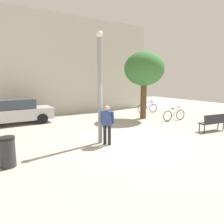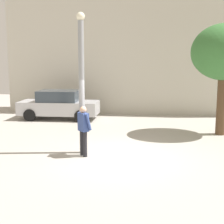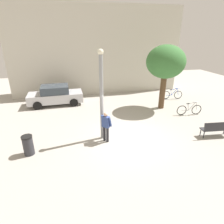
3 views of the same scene
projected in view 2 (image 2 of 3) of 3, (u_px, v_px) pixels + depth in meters
The scene contains 5 objects.
ground_plane at pixel (117, 157), 10.40m from camera, with size 36.00×36.00×0.00m, color #A8A399.
building_facade at pixel (136, 48), 19.16m from camera, with size 15.51×2.00×7.70m, color beige.
lamppost at pixel (82, 80), 10.56m from camera, with size 0.28×0.28×4.68m.
person_by_lamppost at pixel (83, 127), 10.42m from camera, with size 0.56×0.60×1.67m.
parked_car_silver at pixel (59, 105), 17.13m from camera, with size 4.25×1.91×1.55m.
Camera 2 is at (1.22, -9.95, 3.14)m, focal length 51.00 mm.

